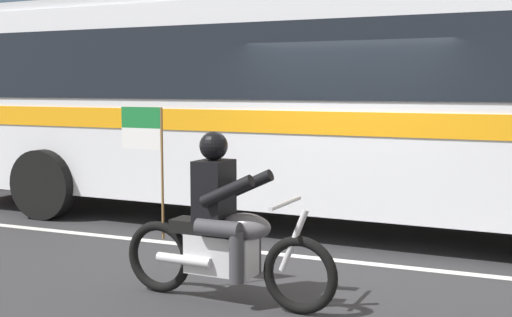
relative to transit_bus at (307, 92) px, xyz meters
name	(u,v)px	position (x,y,z in m)	size (l,w,h in m)	color
ground_plane	(344,248)	(0.89, -1.19, -1.88)	(60.00, 60.00, 0.00)	#2B2B2D
sidewalk_curb	(415,185)	(0.89, 3.91, -1.81)	(28.00, 3.80, 0.15)	gray
lane_center_stripe	(329,259)	(0.89, -1.79, -1.88)	(26.60, 0.14, 0.01)	silver
transit_bus	(307,92)	(0.00, 0.00, 0.00)	(12.03, 3.04, 3.22)	silver
motorcycle_with_rider	(223,231)	(0.42, -3.60, -1.22)	(2.20, 0.64, 1.78)	black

